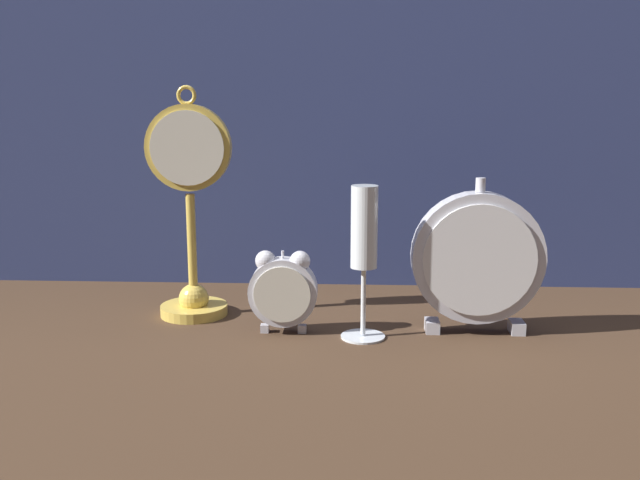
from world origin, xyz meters
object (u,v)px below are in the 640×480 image
object	(u,v)px
alarm_clock_twin_bell	(283,288)
champagne_flute	(364,242)
mantel_clock_silver	(477,259)
pocket_watch_on_stand	(191,220)

from	to	relation	value
alarm_clock_twin_bell	champagne_flute	xyz separation A→B (m)	(0.12, -0.02, 0.07)
mantel_clock_silver	champagne_flute	size ratio (longest dim) A/B	1.04
pocket_watch_on_stand	alarm_clock_twin_bell	xyz separation A→B (m)	(0.15, -0.08, -0.08)
alarm_clock_twin_bell	mantel_clock_silver	xyz separation A→B (m)	(0.28, 0.01, 0.04)
pocket_watch_on_stand	mantel_clock_silver	size ratio (longest dim) A/B	1.57
pocket_watch_on_stand	alarm_clock_twin_bell	world-z (taller)	pocket_watch_on_stand
champagne_flute	pocket_watch_on_stand	bearing A→B (deg)	160.05
alarm_clock_twin_bell	pocket_watch_on_stand	bearing A→B (deg)	151.65
alarm_clock_twin_bell	mantel_clock_silver	distance (m)	0.28
alarm_clock_twin_bell	champagne_flute	size ratio (longest dim) A/B	0.56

